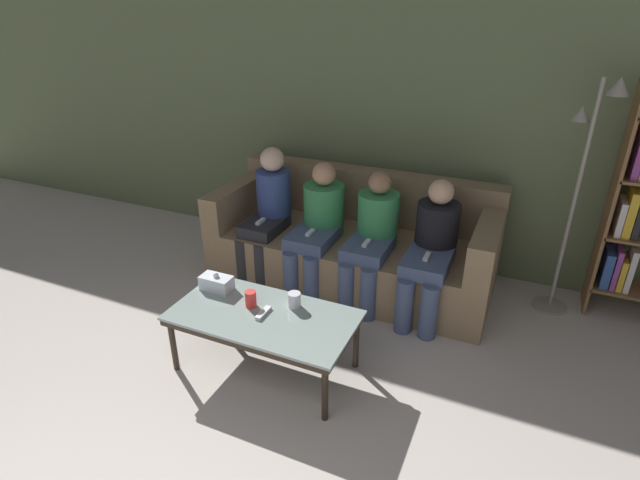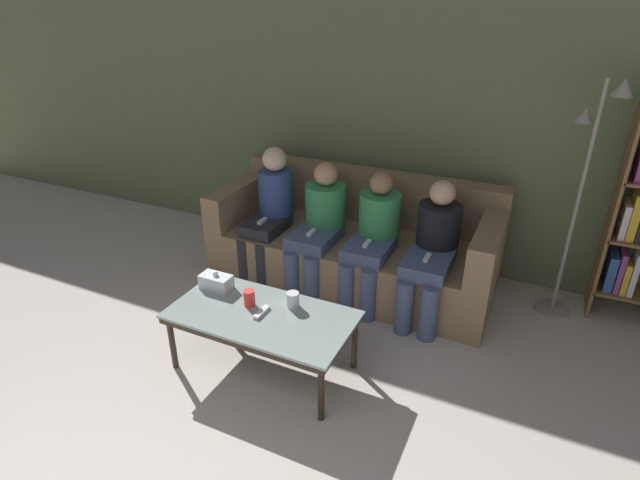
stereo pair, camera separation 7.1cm
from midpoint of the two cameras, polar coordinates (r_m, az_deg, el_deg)
wall_back at (r=4.51m, az=7.69°, el=13.68°), size 12.00×0.06×2.60m
couch at (r=4.33m, az=4.57°, el=-0.52°), size 2.36×1.00×0.89m
coffee_table at (r=3.26m, az=-6.04°, el=-8.94°), size 1.19×0.62×0.43m
cup_near_left at (r=3.26m, az=-2.51°, el=-6.83°), size 0.08×0.08×0.10m
cup_near_right at (r=3.29m, az=-7.46°, el=-6.60°), size 0.07×0.07×0.11m
tissue_box at (r=3.52m, az=-11.22°, el=-4.69°), size 0.22×0.12×0.13m
game_remote at (r=3.23m, az=-6.08°, el=-8.20°), size 0.04×0.15×0.02m
standing_lamp at (r=4.01m, az=28.57°, el=6.17°), size 0.31×0.26×1.79m
seated_person_left_end at (r=4.31m, az=-5.24°, el=3.42°), size 0.31×0.62×1.12m
seated_person_mid_left at (r=4.11m, az=0.44°, el=1.95°), size 0.34×0.68×1.06m
seated_person_mid_right at (r=3.96m, az=6.67°, el=0.61°), size 0.33×0.67×1.04m
seated_person_right_end at (r=3.84m, az=13.28°, el=-0.83°), size 0.33×0.72×1.04m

